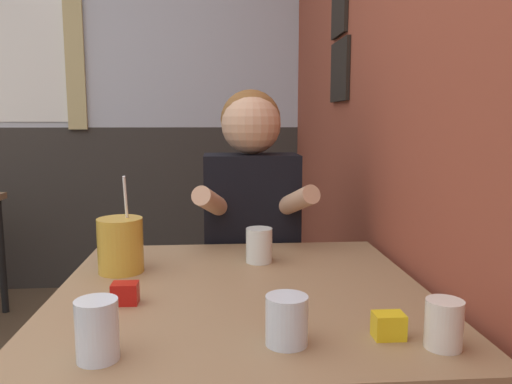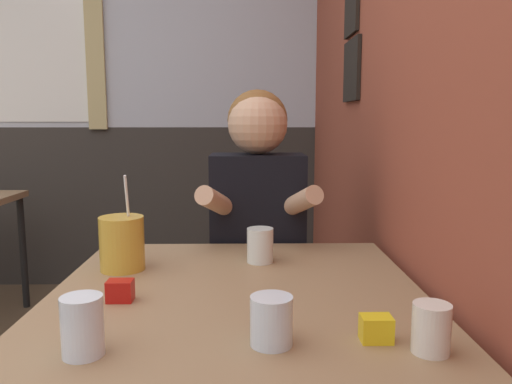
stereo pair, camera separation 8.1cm
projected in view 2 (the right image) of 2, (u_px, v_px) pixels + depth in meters
brick_wall_right at (365, 71)px, 2.07m from camera, size 0.08×4.59×2.70m
back_wall at (110, 89)px, 3.36m from camera, size 5.75×0.09×2.70m
main_table at (238, 313)px, 1.27m from camera, size 0.93×0.93×0.73m
person_seated at (258, 249)px, 1.85m from camera, size 0.42×0.41×1.26m
cocktail_pitcher at (122, 243)px, 1.41m from camera, size 0.13×0.13×0.27m
glass_near_pitcher at (82, 326)px, 0.90m from camera, size 0.08×0.08×0.11m
glass_center at (260, 245)px, 1.49m from camera, size 0.08×0.08×0.10m
glass_far_side at (431, 328)px, 0.91m from camera, size 0.07×0.07×0.09m
glass_by_brick at (271, 321)px, 0.94m from camera, size 0.08×0.08×0.09m
condiment_ketchup at (120, 291)px, 1.17m from camera, size 0.06×0.04×0.05m
condiment_mustard at (376, 329)px, 0.96m from camera, size 0.06×0.04×0.05m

